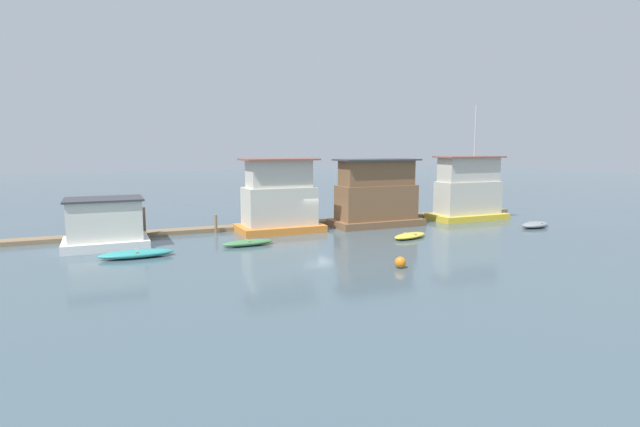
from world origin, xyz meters
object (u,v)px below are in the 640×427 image
mooring_post_near_right (144,223)px  mooring_post_near_left (308,213)px  houseboat_orange (279,200)px  dinghy_yellow (410,236)px  houseboat_yellow (468,191)px  dinghy_teal (137,254)px  dinghy_grey (535,225)px  buoy_orange (400,262)px  mooring_post_far_right (216,224)px  houseboat_brown (376,196)px  houseboat_white (105,224)px  dinghy_green (248,243)px

mooring_post_near_right → mooring_post_near_left: 12.36m
houseboat_orange → dinghy_yellow: bearing=-40.5°
houseboat_yellow → dinghy_teal: bearing=-170.8°
houseboat_orange → dinghy_grey: 20.10m
dinghy_teal → dinghy_grey: bearing=-2.5°
dinghy_teal → buoy_orange: buoy_orange is taller
mooring_post_far_right → houseboat_brown: bearing=-8.0°
dinghy_yellow → mooring_post_near_right: mooring_post_near_right is taller
houseboat_brown → dinghy_teal: bearing=-166.0°
houseboat_yellow → dinghy_yellow: bearing=-149.8°
dinghy_yellow → houseboat_white: bearing=164.7°
houseboat_orange → mooring_post_far_right: bearing=164.1°
dinghy_green → houseboat_orange: bearing=49.7°
houseboat_orange → houseboat_yellow: 17.10m
dinghy_teal → mooring_post_near_left: (13.27, 6.36, 0.86)m
houseboat_brown → mooring_post_near_left: 5.60m
dinghy_yellow → mooring_post_near_right: size_ratio=1.52×
dinghy_green → mooring_post_near_left: size_ratio=1.56×
houseboat_white → buoy_orange: size_ratio=8.40×
houseboat_white → buoy_orange: houseboat_white is taller
houseboat_brown → mooring_post_far_right: (-12.50, 1.76, -1.71)m
dinghy_teal → mooring_post_near_left: 14.74m
houseboat_brown → houseboat_yellow: size_ratio=0.74×
houseboat_orange → houseboat_yellow: bearing=-2.1°
dinghy_grey → dinghy_green: bearing=174.8°
dinghy_grey → mooring_post_far_right: size_ratio=2.29×
houseboat_white → houseboat_yellow: 29.06m
houseboat_white → houseboat_brown: bearing=1.5°
houseboat_white → houseboat_orange: (11.95, 1.00, 0.90)m
houseboat_brown → houseboat_yellow: bearing=-0.9°
houseboat_yellow → dinghy_green: bearing=-169.9°
houseboat_yellow → houseboat_brown: bearing=179.1°
houseboat_orange → mooring_post_near_right: size_ratio=2.87×
houseboat_orange → mooring_post_near_left: 3.39m
houseboat_yellow → dinghy_yellow: (-9.74, -5.66, -2.28)m
houseboat_orange → buoy_orange: bearing=-81.2°
houseboat_orange → dinghy_green: size_ratio=1.82×
dinghy_teal → dinghy_yellow: size_ratio=1.25×
dinghy_yellow → mooring_post_near_left: size_ratio=1.50×
dinghy_teal → mooring_post_far_right: size_ratio=3.02×
mooring_post_near_right → dinghy_yellow: bearing=-24.2°
houseboat_white → dinghy_teal: 4.54m
dinghy_green → dinghy_grey: bearing=-5.2°
dinghy_grey → houseboat_yellow: bearing=107.8°
dinghy_teal → mooring_post_far_right: (5.92, 6.36, 0.45)m
houseboat_white → dinghy_yellow: (19.29, -5.28, -1.29)m
houseboat_orange → mooring_post_near_left: bearing=24.0°
dinghy_grey → mooring_post_near_right: mooring_post_near_right is taller
houseboat_brown → mooring_post_far_right: bearing=172.0°
dinghy_teal → mooring_post_near_left: bearing=25.6°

